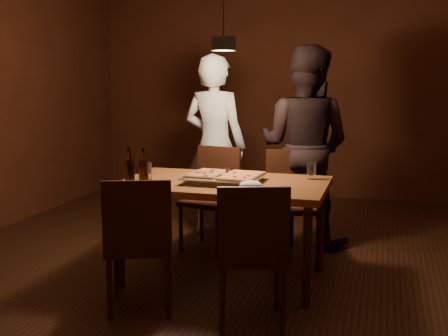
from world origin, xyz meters
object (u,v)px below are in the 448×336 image
(plate_slice, at_px, (131,184))
(diner_white, at_px, (215,146))
(pendant_lamp, at_px, (223,42))
(beer_bottle_a, at_px, (129,166))
(dining_table, at_px, (224,191))
(pizza_tray, at_px, (224,179))
(beer_bottle_b, at_px, (144,167))
(chair_far_left, at_px, (214,188))
(chair_far_right, at_px, (292,193))
(chair_near_left, at_px, (139,233))
(diner_dark, at_px, (304,146))
(chair_near_right, at_px, (252,242))

(plate_slice, xyz_separation_m, diner_white, (0.17, 1.48, 0.10))
(pendant_lamp, bearing_deg, beer_bottle_a, -137.24)
(dining_table, relative_size, pizza_tray, 2.73)
(dining_table, xyz_separation_m, beer_bottle_b, (-0.51, -0.28, 0.20))
(dining_table, relative_size, plate_slice, 5.92)
(chair_far_left, relative_size, plate_slice, 1.95)
(chair_far_right, bearing_deg, chair_far_left, -20.48)
(chair_near_left, xyz_separation_m, pendant_lamp, (0.29, 0.92, 1.22))
(dining_table, xyz_separation_m, chair_far_left, (-0.32, 0.76, -0.14))
(pendant_lamp, bearing_deg, chair_near_left, -107.48)
(chair_far_left, xyz_separation_m, diner_dark, (0.75, 0.35, 0.36))
(chair_near_left, distance_m, diner_white, 1.95)
(diner_dark, height_order, pendant_lamp, pendant_lamp)
(pizza_tray, distance_m, beer_bottle_a, 0.69)
(dining_table, height_order, pizza_tray, pizza_tray)
(chair_far_right, xyz_separation_m, chair_near_left, (-0.73, -1.49, 0.00))
(chair_near_right, relative_size, beer_bottle_a, 1.91)
(pizza_tray, bearing_deg, diner_white, 106.47)
(pendant_lamp, bearing_deg, chair_near_right, -64.10)
(pizza_tray, relative_size, pendant_lamp, 0.50)
(beer_bottle_a, xyz_separation_m, beer_bottle_b, (0.08, 0.05, -0.01))
(beer_bottle_b, distance_m, pendant_lamp, 1.09)
(chair_near_right, bearing_deg, pizza_tray, 101.54)
(chair_near_right, height_order, pizza_tray, chair_near_right)
(chair_near_left, bearing_deg, beer_bottle_b, 88.77)
(chair_near_left, xyz_separation_m, diner_white, (-0.09, 1.92, 0.32))
(dining_table, bearing_deg, pendant_lamp, 107.41)
(diner_dark, relative_size, pendant_lamp, 1.62)
(pizza_tray, distance_m, beer_bottle_b, 0.59)
(beer_bottle_b, height_order, diner_white, diner_white)
(diner_white, bearing_deg, chair_near_left, 103.55)
(diner_dark, bearing_deg, pizza_tray, 82.30)
(chair_far_left, bearing_deg, beer_bottle_a, 87.01)
(chair_far_right, distance_m, diner_dark, 0.52)
(plate_slice, bearing_deg, diner_dark, 54.12)
(diner_white, bearing_deg, pendant_lamp, 121.59)
(chair_near_left, height_order, chair_near_right, same)
(dining_table, height_order, beer_bottle_b, beer_bottle_b)
(chair_far_right, height_order, chair_near_right, same)
(pizza_tray, bearing_deg, beer_bottle_a, -156.16)
(chair_far_right, bearing_deg, chair_near_right, 71.60)
(diner_dark, bearing_deg, beer_bottle_a, 67.47)
(chair_far_left, height_order, diner_dark, diner_dark)
(chair_far_right, height_order, beer_bottle_b, beer_bottle_b)
(pizza_tray, xyz_separation_m, diner_dark, (0.42, 1.14, 0.12))
(chair_far_left, relative_size, pendant_lamp, 0.45)
(chair_far_left, bearing_deg, beer_bottle_b, 90.68)
(chair_near_right, bearing_deg, dining_table, 101.10)
(chair_near_right, bearing_deg, plate_slice, 139.64)
(dining_table, xyz_separation_m, pizza_tray, (0.01, -0.02, 0.10))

